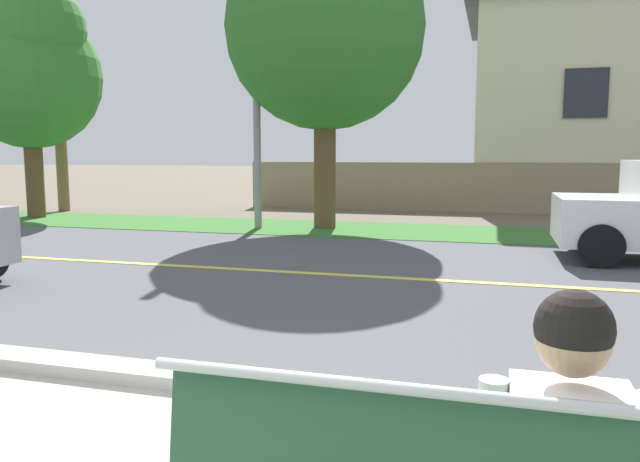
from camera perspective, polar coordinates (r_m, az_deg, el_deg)
name	(u,v)px	position (r m, az deg, el deg)	size (l,w,h in m)	color
ground_plane	(387,259)	(9.64, 6.26, -2.59)	(140.00, 140.00, 0.00)	#665B4C
curb_edge	(247,386)	(4.34, -6.80, -14.18)	(44.00, 0.30, 0.11)	#ADA89E
street_asphalt	(368,277)	(8.19, 4.49, -4.29)	(52.00, 8.00, 0.01)	#515156
road_centre_line	(368,276)	(8.19, 4.49, -4.25)	(48.00, 0.14, 0.01)	#E0CC4C
far_verge_grass	(415,231)	(13.04, 8.84, -0.04)	(48.00, 2.80, 0.02)	#38702D
streetlamp	(260,52)	(13.77, -5.67, 16.35)	(0.24, 2.10, 6.66)	gray
shade_tree_far_left	(30,67)	(17.27, -25.50, 13.71)	(3.54, 3.54, 5.85)	brown
shade_tree_left	(330,13)	(13.65, 0.95, 19.73)	(4.28, 4.28, 7.07)	brown
garden_wall	(468,187)	(17.82, 13.72, 4.00)	(13.00, 0.36, 1.40)	gray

